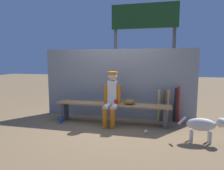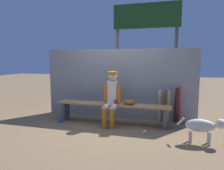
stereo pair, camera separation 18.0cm
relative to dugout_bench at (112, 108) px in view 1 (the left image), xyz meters
The scene contains 15 objects.
ground_plane 0.39m from the dugout_bench, ahead, with size 30.00×30.00×0.00m, color brown.
chainlink_fence 0.75m from the dugout_bench, 90.00° to the left, with size 4.01×0.03×1.82m, color gray.
dugout_bench is the anchor object (origin of this frame).
player_seated 0.32m from the dugout_bench, 83.22° to the right, with size 0.41×0.55×1.26m.
baseball_glove 0.45m from the dugout_bench, ahead, with size 0.28×0.20×0.12m, color brown.
bat_wood_natural 1.17m from the dugout_bench, 20.35° to the left, with size 0.06×0.06×0.82m, color tan.
bat_wood_dark 1.28m from the dugout_bench, 17.17° to the left, with size 0.06×0.06×0.83m, color brown.
bat_wood_tan 1.36m from the dugout_bench, 15.76° to the left, with size 0.06×0.06×0.81m, color tan.
bat_aluminum_black 1.53m from the dugout_bench, 14.68° to the left, with size 0.06×0.06×0.89m, color black.
bat_aluminum_red 1.62m from the dugout_bench, 15.51° to the left, with size 0.06×0.06×0.90m, color #B22323.
baseball 1.05m from the dugout_bench, 30.47° to the right, with size 0.07×0.07×0.07m, color white.
cup_on_ground 1.30m from the dugout_bench, 167.24° to the right, with size 0.08×0.08×0.11m, color #1E47AD.
cup_on_bench 0.20m from the dugout_bench, 30.63° to the right, with size 0.08×0.08×0.11m, color red.
scoreboard 2.67m from the dugout_bench, 67.60° to the left, with size 2.25×0.27×3.43m.
dog 2.07m from the dugout_bench, 20.64° to the right, with size 0.84×0.20×0.49m.
Camera 1 is at (1.15, -4.71, 1.53)m, focal length 32.91 mm.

